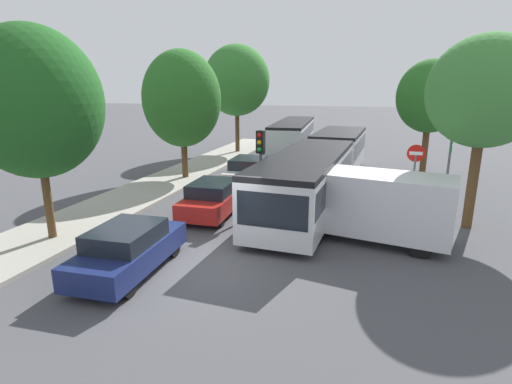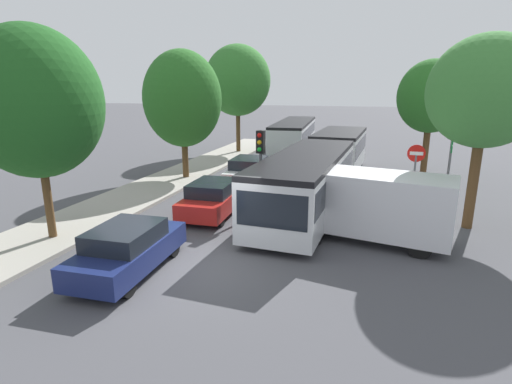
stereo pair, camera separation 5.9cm
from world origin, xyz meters
TOP-DOWN VIEW (x-y plane):
  - ground_plane at (0.00, 0.00)m, footprint 200.00×200.00m
  - kerb_strip_left at (-6.29, 11.09)m, footprint 3.20×32.19m
  - articulated_bus at (2.07, 9.35)m, footprint 3.46×16.89m
  - city_bus_rear at (-1.94, 22.19)m, footprint 3.17×11.17m
  - queued_car_navy at (-2.00, -0.95)m, footprint 1.82×4.03m
  - queued_car_red at (-1.70, 4.57)m, footprint 1.86×4.10m
  - queued_car_white at (-1.91, 10.00)m, footprint 1.91×4.22m
  - white_van at (4.70, 3.53)m, footprint 5.28×2.88m
  - traffic_light at (0.05, 5.32)m, footprint 0.34×0.37m
  - no_entry_sign at (6.03, 7.27)m, footprint 0.70×0.08m
  - direction_sign_post at (7.47, 8.34)m, footprint 0.26×1.39m
  - tree_left_near at (-5.91, 0.48)m, footprint 4.17×4.17m
  - tree_left_mid at (-5.70, 10.14)m, footprint 4.22×4.22m
  - tree_left_far at (-5.87, 19.69)m, footprint 4.97×4.97m
  - tree_right_near at (7.83, 5.81)m, footprint 3.89×3.89m
  - tree_right_mid at (7.16, 14.27)m, footprint 3.60×3.60m

SIDE VIEW (x-z plane):
  - ground_plane at x=0.00m, z-range 0.00..0.00m
  - kerb_strip_left at x=-6.29m, z-range 0.00..0.14m
  - queued_car_navy at x=-2.00m, z-range 0.01..1.39m
  - queued_car_red at x=-1.70m, z-range 0.01..1.42m
  - queued_car_white at x=-1.91m, z-range 0.01..1.45m
  - white_van at x=4.70m, z-range 0.09..2.40m
  - city_bus_rear at x=-1.94m, z-range 0.19..2.56m
  - articulated_bus at x=2.07m, z-range 0.19..2.68m
  - no_entry_sign at x=6.03m, z-range 0.47..3.29m
  - traffic_light at x=0.05m, z-range 0.80..4.20m
  - direction_sign_post at x=7.47m, z-range 0.77..4.37m
  - tree_left_mid at x=-5.70m, z-range 0.92..7.93m
  - tree_left_near at x=-5.91m, z-range 0.99..7.94m
  - tree_right_mid at x=7.16m, z-range 1.27..7.80m
  - tree_right_near at x=7.83m, z-range 1.38..8.22m
  - tree_left_far at x=-5.87m, z-range 1.43..9.58m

